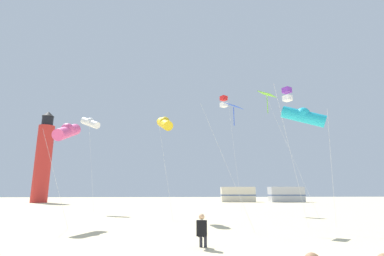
% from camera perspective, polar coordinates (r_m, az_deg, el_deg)
% --- Properties ---
extents(kite_flyer_standing, '(0.43, 0.55, 1.16)m').
position_cam_1_polar(kite_flyer_standing, '(10.52, 2.02, -19.57)').
color(kite_flyer_standing, black).
rests_on(kite_flyer_standing, ground).
extents(kite_diamond_blue, '(2.62, 2.62, 7.03)m').
position_cam_1_polar(kite_diamond_blue, '(16.89, 8.18, 3.66)').
color(kite_diamond_blue, silver).
rests_on(kite_diamond_blue, ground).
extents(kite_tube_white, '(2.38, 2.11, 9.43)m').
position_cam_1_polar(kite_tube_white, '(30.76, -19.55, 1.02)').
color(kite_tube_white, silver).
rests_on(kite_tube_white, ground).
extents(kite_tube_rainbow, '(1.95, 2.55, 6.15)m').
position_cam_1_polar(kite_tube_rainbow, '(18.79, -23.54, -0.61)').
color(kite_tube_rainbow, silver).
rests_on(kite_tube_rainbow, ground).
extents(kite_box_violet, '(2.92, 2.66, 10.43)m').
position_cam_1_polar(kite_box_violet, '(25.37, 18.37, 6.34)').
color(kite_box_violet, silver).
rests_on(kite_box_violet, ground).
extents(kite_tube_cyan, '(2.88, 2.49, 6.88)m').
position_cam_1_polar(kite_tube_cyan, '(17.74, 21.23, 2.26)').
color(kite_tube_cyan, silver).
rests_on(kite_tube_cyan, ground).
extents(kite_tube_gold, '(1.34, 2.59, 7.53)m').
position_cam_1_polar(kite_tube_gold, '(21.24, -5.46, 0.93)').
color(kite_tube_gold, silver).
rests_on(kite_tube_gold, ground).
extents(kite_diamond_lime, '(2.40, 2.40, 7.81)m').
position_cam_1_polar(kite_diamond_lime, '(17.72, 14.90, 5.69)').
color(kite_diamond_lime, silver).
rests_on(kite_diamond_lime, ground).
extents(kite_box_scarlet, '(1.92, 1.92, 11.54)m').
position_cam_1_polar(kite_box_scarlet, '(29.79, 6.34, 5.21)').
color(kite_box_scarlet, silver).
rests_on(kite_box_scarlet, ground).
extents(lighthouse_distant, '(2.80, 2.80, 16.80)m').
position_cam_1_polar(lighthouse_distant, '(59.48, -27.43, -5.42)').
color(lighthouse_distant, red).
rests_on(lighthouse_distant, ground).
extents(rv_van_cream, '(6.61, 2.87, 2.80)m').
position_cam_1_polar(rv_van_cream, '(56.95, 9.09, -12.91)').
color(rv_van_cream, beige).
rests_on(rv_van_cream, ground).
extents(rv_van_silver, '(6.46, 2.40, 2.80)m').
position_cam_1_polar(rv_van_silver, '(58.08, 18.22, -12.44)').
color(rv_van_silver, '#B7BABF').
rests_on(rv_van_silver, ground).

